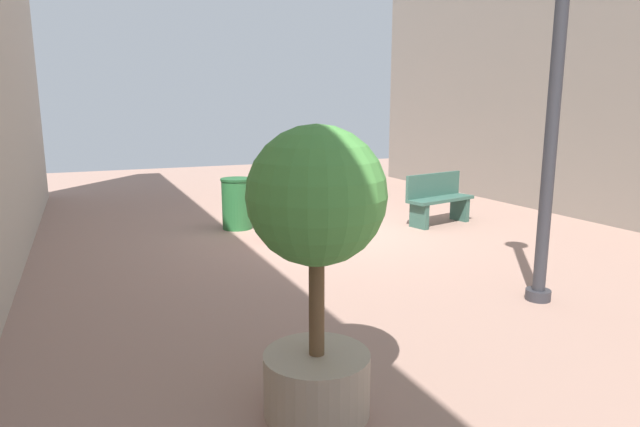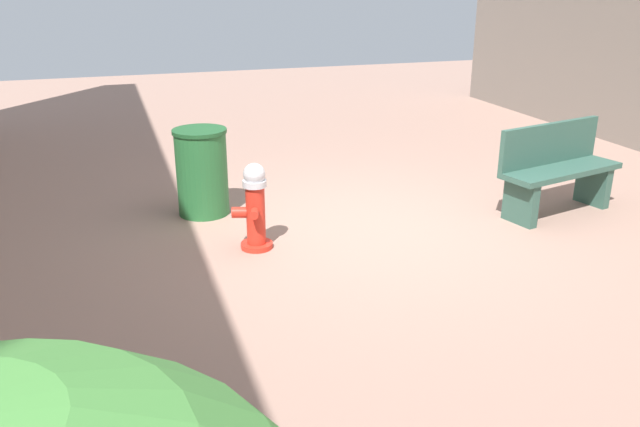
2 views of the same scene
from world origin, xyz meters
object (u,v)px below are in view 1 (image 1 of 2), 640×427
(bench_near, at_px, (438,199))
(planter_tree, at_px, (317,243))
(street_lamp, at_px, (556,78))
(trash_bin, at_px, (237,203))
(fire_hydrant, at_px, (273,216))

(bench_near, height_order, planter_tree, planter_tree)
(street_lamp, bearing_deg, planter_tree, 18.53)
(bench_near, bearing_deg, trash_bin, -17.47)
(bench_near, xyz_separation_m, street_lamp, (1.41, 3.87, 1.99))
(fire_hydrant, distance_m, street_lamp, 4.79)
(street_lamp, relative_size, trash_bin, 4.33)
(fire_hydrant, bearing_deg, trash_bin, -73.97)
(bench_near, distance_m, street_lamp, 4.58)
(fire_hydrant, relative_size, bench_near, 0.55)
(planter_tree, height_order, street_lamp, street_lamp)
(fire_hydrant, height_order, bench_near, bench_near)
(bench_near, bearing_deg, fire_hydrant, -0.53)
(bench_near, distance_m, trash_bin, 3.76)
(planter_tree, relative_size, street_lamp, 0.52)
(fire_hydrant, distance_m, planter_tree, 5.25)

